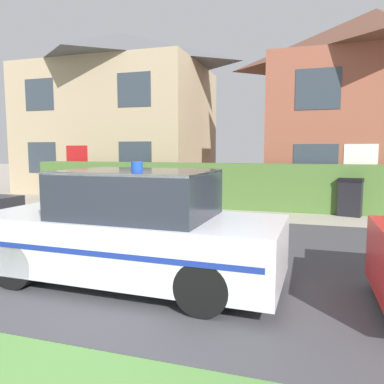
{
  "coord_description": "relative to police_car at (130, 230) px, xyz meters",
  "views": [
    {
      "loc": [
        1.93,
        -2.16,
        1.91
      ],
      "look_at": [
        -0.36,
        5.15,
        1.05
      ],
      "focal_mm": 35.0,
      "sensor_mm": 36.0,
      "label": 1
    }
  ],
  "objects": [
    {
      "name": "house_left",
      "position": [
        -6.28,
        11.56,
        2.98
      ],
      "size": [
        8.32,
        6.23,
        7.36
      ],
      "color": "tan",
      "rests_on": "ground"
    },
    {
      "name": "road_strip",
      "position": [
        0.47,
        1.69,
        -0.76
      ],
      "size": [
        28.0,
        6.93,
        0.01
      ],
      "primitive_type": "cube",
      "color": "#424247",
      "rests_on": "ground"
    },
    {
      "name": "garden_hedge",
      "position": [
        -0.04,
        7.39,
        -0.03
      ],
      "size": [
        14.42,
        0.84,
        1.48
      ],
      "primitive_type": "cube",
      "color": "#4C7233",
      "rests_on": "ground"
    },
    {
      "name": "police_car",
      "position": [
        0.0,
        0.0,
        0.0
      ],
      "size": [
        4.4,
        1.79,
        1.74
      ],
      "rotation": [
        0.0,
        0.0,
        3.11
      ],
      "color": "black",
      "rests_on": "road_strip"
    },
    {
      "name": "house_right",
      "position": [
        4.63,
        11.38,
        2.91
      ],
      "size": [
        7.79,
        6.74,
        7.21
      ],
      "color": "#93513D",
      "rests_on": "ground"
    },
    {
      "name": "wheelie_bin",
      "position": [
        3.59,
        6.96,
        -0.21
      ],
      "size": [
        0.78,
        0.71,
        1.11
      ],
      "rotation": [
        0.0,
        0.0,
        -0.27
      ],
      "color": "black",
      "rests_on": "ground"
    }
  ]
}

